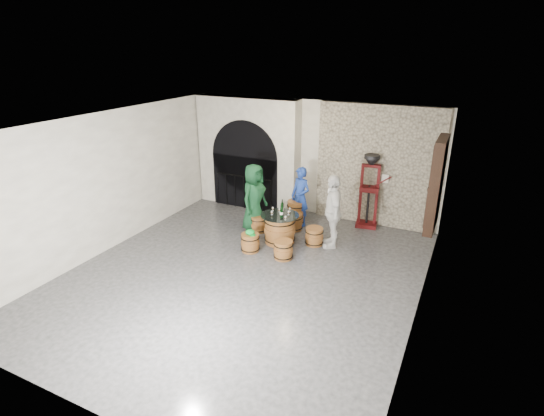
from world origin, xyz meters
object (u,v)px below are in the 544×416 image
at_px(barrel_stool_far, 294,222).
at_px(wine_bottle_right, 282,207).
at_px(corking_press, 370,186).
at_px(person_blue, 300,197).
at_px(barrel_stool_near_right, 283,250).
at_px(barrel_stool_near_left, 250,243).
at_px(wine_bottle_center, 281,212).
at_px(barrel_stool_left, 258,223).
at_px(barrel_stool_right, 314,236).
at_px(person_white, 333,211).
at_px(person_green, 254,197).
at_px(wine_bottle_left, 282,209).
at_px(barrel_table, 280,229).
at_px(side_barrel, 296,213).

height_order(barrel_stool_far, wine_bottle_right, wine_bottle_right).
bearing_deg(corking_press, person_blue, -166.68).
bearing_deg(wine_bottle_right, barrel_stool_near_right, -63.67).
height_order(barrel_stool_near_left, wine_bottle_center, wine_bottle_center).
bearing_deg(wine_bottle_center, barrel_stool_left, 151.84).
distance_m(barrel_stool_right, corking_press, 2.09).
bearing_deg(corking_press, person_white, -116.46).
relative_size(barrel_stool_right, person_white, 0.25).
bearing_deg(person_blue, barrel_stool_far, -72.24).
relative_size(person_green, wine_bottle_left, 5.45).
distance_m(wine_bottle_right, corking_press, 2.43).
bearing_deg(person_green, person_white, -84.65).
xyz_separation_m(barrel_table, wine_bottle_right, (-0.03, 0.21, 0.50)).
relative_size(barrel_stool_far, wine_bottle_left, 1.39).
xyz_separation_m(barrel_stool_far, barrel_stool_right, (0.79, -0.60, 0.00)).
xyz_separation_m(barrel_stool_left, barrel_stool_near_right, (1.20, -1.09, 0.00)).
bearing_deg(wine_bottle_center, barrel_stool_near_left, -129.60).
xyz_separation_m(barrel_stool_near_left, wine_bottle_left, (0.43, 0.83, 0.64)).
bearing_deg(barrel_stool_far, barrel_stool_left, -148.10).
height_order(barrel_stool_far, wine_bottle_left, wine_bottle_left).
bearing_deg(barrel_stool_left, wine_bottle_right, -11.28).
xyz_separation_m(barrel_stool_right, barrel_stool_near_right, (-0.38, -0.98, 0.00)).
height_order(barrel_stool_left, barrel_stool_near_right, same).
relative_size(barrel_table, barrel_stool_far, 2.07).
bearing_deg(barrel_stool_right, barrel_table, -163.19).
bearing_deg(barrel_stool_left, barrel_stool_near_left, -72.25).
distance_m(person_blue, side_barrel, 0.48).
height_order(barrel_stool_near_left, person_green, person_green).
bearing_deg(person_blue, corking_press, 41.74).
bearing_deg(wine_bottle_center, barrel_stool_near_right, -61.50).
relative_size(barrel_stool_left, wine_bottle_left, 1.39).
relative_size(barrel_stool_right, person_blue, 0.28).
xyz_separation_m(barrel_stool_near_right, corking_press, (1.25, 2.63, 0.93)).
bearing_deg(barrel_stool_near_left, barrel_stool_left, 107.75).
height_order(barrel_table, side_barrel, barrel_table).
relative_size(barrel_stool_near_left, wine_bottle_right, 1.39).
height_order(barrel_stool_left, person_blue, person_blue).
xyz_separation_m(barrel_stool_far, person_green, (-0.96, -0.42, 0.67)).
bearing_deg(side_barrel, barrel_stool_far, -74.37).
bearing_deg(barrel_table, person_white, 16.81).
xyz_separation_m(barrel_table, corking_press, (1.69, 1.90, 0.78)).
relative_size(barrel_stool_far, wine_bottle_center, 1.39).
xyz_separation_m(wine_bottle_right, side_barrel, (-0.04, 1.00, -0.52)).
xyz_separation_m(barrel_stool_far, corking_press, (1.66, 1.05, 0.93)).
bearing_deg(barrel_stool_left, person_blue, 47.06).
height_order(person_blue, side_barrel, person_blue).
bearing_deg(barrel_stool_far, person_green, -156.12).
relative_size(barrel_table, barrel_stool_left, 2.07).
height_order(wine_bottle_center, corking_press, corking_press).
relative_size(barrel_stool_far, barrel_stool_near_right, 1.00).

